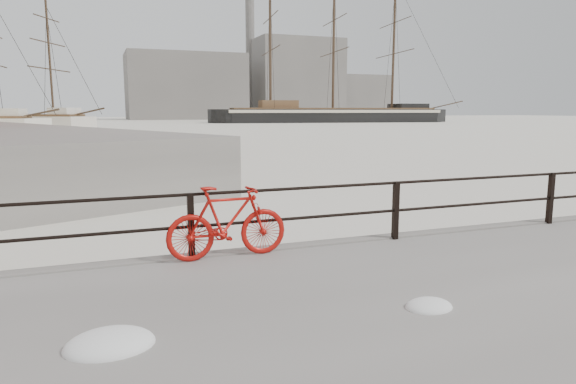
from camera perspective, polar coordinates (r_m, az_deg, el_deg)
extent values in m
plane|color=white|center=(9.29, 11.20, -7.01)|extent=(400.00, 400.00, 0.00)
imported|color=#AD110B|center=(7.71, -6.75, -3.33)|extent=(1.83, 0.32, 1.10)
ellipsoid|color=white|center=(5.26, -19.27, -14.37)|extent=(0.84, 0.66, 0.30)
ellipsoid|color=white|center=(6.10, 15.43, -11.39)|extent=(0.56, 0.44, 0.20)
cube|color=gray|center=(149.76, -11.31, 11.38)|extent=(32.00, 18.00, 18.00)
cube|color=gray|center=(164.12, 0.79, 12.38)|extent=(26.00, 20.00, 24.00)
cube|color=gray|center=(178.03, 7.21, 10.45)|extent=(20.00, 16.00, 14.00)
cylinder|color=gray|center=(165.50, -4.22, 15.81)|extent=(2.80, 2.80, 44.00)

